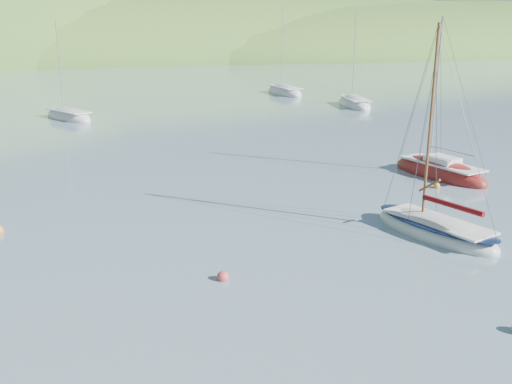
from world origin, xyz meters
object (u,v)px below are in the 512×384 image
object	(u,v)px
daysailer_white	(435,230)
distant_sloop_b	(285,93)
distant_sloop_a	(69,117)
distant_sloop_d	(354,105)
sloop_red	(440,173)

from	to	relation	value
daysailer_white	distant_sloop_b	world-z (taller)	distant_sloop_b
distant_sloop_a	distant_sloop_b	bearing A→B (deg)	-2.85
distant_sloop_b	distant_sloop_a	bearing A→B (deg)	-157.85
daysailer_white	distant_sloop_d	bearing A→B (deg)	51.21
daysailer_white	sloop_red	bearing A→B (deg)	37.59
daysailer_white	sloop_red	xyz separation A→B (m)	(6.98, 8.46, -0.02)
sloop_red	distant_sloop_a	bearing A→B (deg)	113.00
daysailer_white	distant_sloop_b	xyz separation A→B (m)	(15.99, 52.37, -0.02)
distant_sloop_b	distant_sloop_d	distance (m)	14.33
distant_sloop_a	distant_sloop_b	xyz separation A→B (m)	(29.07, 11.72, 0.03)
sloop_red	distant_sloop_d	distance (m)	32.01
sloop_red	distant_sloop_b	size ratio (longest dim) A/B	0.83
daysailer_white	distant_sloop_d	world-z (taller)	distant_sloop_d
distant_sloop_a	distant_sloop_b	distance (m)	31.35
distant_sloop_a	distant_sloop_d	distance (m)	31.77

